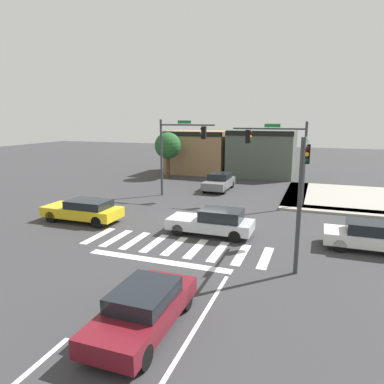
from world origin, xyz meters
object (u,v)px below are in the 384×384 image
at_px(traffic_signal_southeast, 303,175).
at_px(car_white, 374,236).
at_px(car_silver, 213,222).
at_px(car_gray, 219,182).
at_px(traffic_signal_northwest, 179,144).
at_px(traffic_signal_northeast, 279,149).
at_px(car_yellow, 84,210).
at_px(car_maroon, 144,308).
at_px(roadside_tree, 168,146).

distance_m(traffic_signal_southeast, car_white, 4.98).
bearing_deg(car_silver, car_white, -177.10).
xyz_separation_m(traffic_signal_southeast, car_silver, (-4.55, 1.67, -3.08)).
bearing_deg(car_gray, traffic_signal_northwest, -32.02).
xyz_separation_m(traffic_signal_northeast, traffic_signal_southeast, (2.13, -9.53, -0.30)).
distance_m(traffic_signal_northeast, car_yellow, 13.75).
bearing_deg(traffic_signal_northeast, car_maroon, 83.78).
bearing_deg(car_silver, car_gray, -75.77).
relative_size(car_white, roadside_tree, 0.95).
xyz_separation_m(traffic_signal_northwest, car_silver, (5.30, -8.22, -3.47)).
relative_size(car_maroon, car_silver, 0.96).
relative_size(traffic_signal_northeast, traffic_signal_northwest, 0.98).
bearing_deg(traffic_signal_southeast, car_yellow, 83.83).
relative_size(traffic_signal_northeast, roadside_tree, 1.25).
xyz_separation_m(car_yellow, roadside_tree, (-1.66, 16.50, 2.64)).
xyz_separation_m(traffic_signal_northwest, car_yellow, (-2.84, -8.52, -3.47)).
bearing_deg(roadside_tree, traffic_signal_southeast, -51.25).
bearing_deg(traffic_signal_southeast, car_gray, 29.16).
height_order(traffic_signal_southeast, roadside_tree, traffic_signal_southeast).
relative_size(traffic_signal_northeast, car_white, 1.31).
bearing_deg(car_white, traffic_signal_southeast, 31.98).
distance_m(traffic_signal_northwest, car_silver, 10.38).
xyz_separation_m(traffic_signal_northeast, car_white, (5.44, -7.46, -3.40)).
xyz_separation_m(traffic_signal_northeast, car_maroon, (-1.85, -16.98, -3.41)).
distance_m(traffic_signal_northeast, roadside_tree, 14.80).
xyz_separation_m(traffic_signal_northeast, traffic_signal_northwest, (-7.71, 0.36, 0.09)).
xyz_separation_m(traffic_signal_southeast, car_white, (3.31, 2.06, -3.10)).
height_order(traffic_signal_northeast, car_maroon, traffic_signal_northeast).
relative_size(car_white, car_silver, 0.99).
bearing_deg(car_maroon, traffic_signal_northeast, -6.22).
relative_size(car_silver, car_gray, 1.05).
distance_m(traffic_signal_southeast, traffic_signal_northwest, 13.95).
bearing_deg(traffic_signal_southeast, traffic_signal_northwest, 44.87).
relative_size(traffic_signal_southeast, traffic_signal_northwest, 0.90).
height_order(car_yellow, car_maroon, car_yellow).
bearing_deg(traffic_signal_northwest, car_maroon, -71.33).
bearing_deg(traffic_signal_northwest, car_silver, -57.21).
distance_m(car_maroon, car_gray, 21.29).
relative_size(traffic_signal_southeast, car_maroon, 1.25).
distance_m(traffic_signal_northwest, car_white, 15.69).
bearing_deg(car_white, roadside_tree, -41.85).
xyz_separation_m(car_silver, roadside_tree, (-9.80, 16.21, 2.64)).
height_order(car_gray, roadside_tree, roadside_tree).
bearing_deg(traffic_signal_southeast, car_silver, 69.87).
bearing_deg(traffic_signal_southeast, car_maroon, 151.87).
relative_size(traffic_signal_northwest, roadside_tree, 1.28).
bearing_deg(car_yellow, car_gray, -112.83).
distance_m(car_white, roadside_tree, 23.84).
bearing_deg(traffic_signal_southeast, roadside_tree, 38.75).
distance_m(traffic_signal_southeast, car_gray, 15.81).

